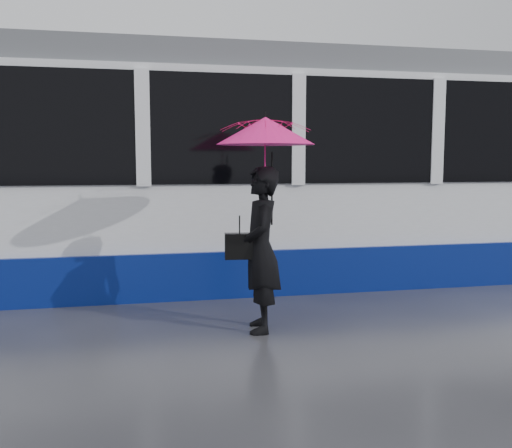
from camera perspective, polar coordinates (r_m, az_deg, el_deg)
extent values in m
plane|color=#2C2C31|center=(6.28, -5.78, -10.30)|extent=(90.00, 90.00, 0.00)
cube|color=#3F3D38|center=(7.99, -7.20, -6.64)|extent=(34.00, 0.07, 0.02)
cube|color=#3F3D38|center=(9.40, -7.96, -4.70)|extent=(34.00, 0.07, 0.02)
cube|color=white|center=(9.67, 16.52, 4.45)|extent=(24.00, 2.40, 2.95)
cube|color=navy|center=(9.78, 16.30, -2.68)|extent=(24.00, 2.56, 0.62)
cube|color=black|center=(9.67, 16.65, 8.45)|extent=(23.00, 2.48, 1.40)
cube|color=#585B5F|center=(9.76, 16.83, 14.17)|extent=(23.60, 2.20, 0.35)
imported|color=black|center=(5.98, 0.46, -2.58)|extent=(0.49, 0.68, 1.74)
imported|color=#FF1550|center=(5.92, 0.94, 6.68)|extent=(1.06, 1.08, 0.87)
cone|color=#FF1550|center=(5.93, 0.95, 9.31)|extent=(1.14, 1.14, 0.28)
cylinder|color=black|center=(5.94, 0.95, 10.88)|extent=(0.01, 0.01, 0.07)
cylinder|color=black|center=(5.96, 1.60, 3.54)|extent=(0.02, 0.02, 0.76)
cube|color=black|center=(5.95, -1.65, -2.22)|extent=(0.32, 0.17, 0.27)
cylinder|color=black|center=(5.92, -1.66, -0.07)|extent=(0.01, 0.01, 0.18)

